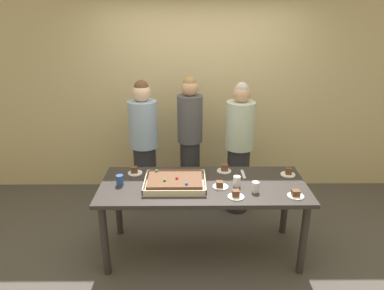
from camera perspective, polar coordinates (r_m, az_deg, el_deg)
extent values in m
plane|color=#4C4742|center=(3.87, 1.71, -16.65)|extent=(12.00, 12.00, 0.00)
cube|color=#CCB784|center=(4.76, 1.19, 10.38)|extent=(8.00, 0.12, 3.00)
cube|color=#2D2826|center=(3.47, 1.84, -6.61)|extent=(2.00, 0.82, 0.04)
cylinder|color=#2D2826|center=(3.48, -13.89, -14.71)|extent=(0.07, 0.07, 0.74)
cylinder|color=#2D2826|center=(3.55, 17.51, -14.32)|extent=(0.07, 0.07, 0.74)
cylinder|color=#2D2826|center=(4.02, -11.82, -9.31)|extent=(0.07, 0.07, 0.74)
cylinder|color=#2D2826|center=(4.08, 14.79, -9.09)|extent=(0.07, 0.07, 0.74)
cube|color=beige|center=(3.44, -2.73, -6.39)|extent=(0.59, 0.46, 0.01)
cube|color=beige|center=(3.22, -2.89, -7.73)|extent=(0.59, 0.01, 0.05)
cube|color=beige|center=(3.63, -2.61, -4.32)|extent=(0.59, 0.01, 0.05)
cube|color=beige|center=(3.45, -7.56, -5.90)|extent=(0.01, 0.46, 0.05)
cube|color=beige|center=(3.42, 2.11, -5.91)|extent=(0.01, 0.46, 0.05)
cube|color=brown|center=(3.42, -2.74, -5.79)|extent=(0.52, 0.39, 0.07)
sphere|color=red|center=(3.37, -2.45, -5.33)|extent=(0.03, 0.03, 0.03)
sphere|color=green|center=(3.34, -4.44, -5.66)|extent=(0.03, 0.03, 0.03)
sphere|color=green|center=(3.54, -5.72, -4.16)|extent=(0.03, 0.03, 0.03)
sphere|color=#2D84E0|center=(3.27, -0.90, -6.24)|extent=(0.03, 0.03, 0.03)
cylinder|color=white|center=(3.37, 16.34, -7.89)|extent=(0.15, 0.15, 0.01)
cube|color=brown|center=(3.36, 16.37, -7.41)|extent=(0.07, 0.06, 0.05)
cylinder|color=white|center=(3.77, 15.19, -4.60)|extent=(0.15, 0.15, 0.01)
cube|color=brown|center=(3.76, 15.29, -4.08)|extent=(0.05, 0.05, 0.07)
cylinder|color=white|center=(3.40, 4.61, -6.73)|extent=(0.15, 0.15, 0.01)
cube|color=brown|center=(3.38, 4.47, -6.29)|extent=(0.06, 0.06, 0.06)
cylinder|color=white|center=(3.72, -9.14, -4.48)|extent=(0.15, 0.15, 0.01)
cube|color=brown|center=(3.71, -9.28, -3.95)|extent=(0.06, 0.06, 0.06)
cylinder|color=white|center=(3.73, 5.19, -4.17)|extent=(0.15, 0.15, 0.01)
cube|color=brown|center=(3.72, 5.26, -3.59)|extent=(0.07, 0.07, 0.07)
cylinder|color=white|center=(3.25, 7.10, -8.27)|extent=(0.15, 0.15, 0.01)
cube|color=brown|center=(3.24, 7.06, -7.70)|extent=(0.06, 0.06, 0.06)
cylinder|color=white|center=(3.43, 7.22, -5.80)|extent=(0.07, 0.07, 0.10)
cylinder|color=white|center=(3.35, 10.17, -6.65)|extent=(0.07, 0.07, 0.10)
cylinder|color=#2D5199|center=(3.49, -11.56, -5.56)|extent=(0.07, 0.07, 0.10)
cube|color=silver|center=(3.69, 8.24, -4.67)|extent=(0.03, 0.20, 0.01)
cylinder|color=#28282D|center=(4.52, -0.32, -4.48)|extent=(0.24, 0.24, 0.86)
cylinder|color=#4C4C51|center=(4.27, -0.34, 4.23)|extent=(0.30, 0.30, 0.57)
sphere|color=tan|center=(4.18, -0.35, 9.19)|extent=(0.20, 0.20, 0.20)
sphere|color=olive|center=(4.17, -0.35, 9.93)|extent=(0.16, 0.16, 0.16)
cylinder|color=#28282D|center=(4.51, -7.46, -5.02)|extent=(0.27, 0.27, 0.81)
cylinder|color=#93ADCC|center=(4.27, -7.88, 3.33)|extent=(0.34, 0.34, 0.56)
sphere|color=beige|center=(4.17, -8.14, 8.34)|extent=(0.22, 0.22, 0.22)
sphere|color=brown|center=(4.16, -8.18, 9.16)|extent=(0.17, 0.17, 0.17)
cylinder|color=#28282D|center=(4.41, 7.33, -5.52)|extent=(0.27, 0.27, 0.83)
cylinder|color=#B7C6B2|center=(4.15, 7.76, 3.13)|extent=(0.33, 0.33, 0.56)
sphere|color=tan|center=(4.06, 8.01, 8.14)|extent=(0.20, 0.20, 0.20)
sphere|color=#B2A899|center=(4.05, 8.05, 8.91)|extent=(0.16, 0.16, 0.16)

